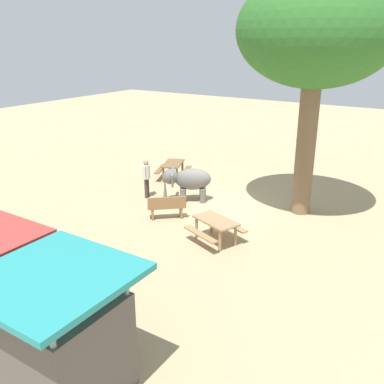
% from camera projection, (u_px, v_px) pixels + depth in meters
% --- Properties ---
extents(ground_plane, '(60.00, 60.00, 0.00)m').
position_uv_depth(ground_plane, '(218.00, 207.00, 16.74)').
color(ground_plane, tan).
extents(elephant, '(1.88, 1.72, 1.36)m').
position_uv_depth(elephant, '(188.00, 181.00, 17.06)').
color(elephant, slate).
rests_on(elephant, ground_plane).
extents(person_handler, '(0.32, 0.48, 1.62)m').
position_uv_depth(person_handler, '(146.00, 176.00, 17.43)').
color(person_handler, '#3F3833').
rests_on(person_handler, ground_plane).
extents(shade_tree_main, '(5.45, 5.00, 8.46)m').
position_uv_depth(shade_tree_main, '(316.00, 32.00, 14.07)').
color(shade_tree_main, brown).
rests_on(shade_tree_main, ground_plane).
extents(wooden_bench, '(1.32, 1.22, 0.88)m').
position_uv_depth(wooden_bench, '(167.00, 207.00, 15.47)').
color(wooden_bench, olive).
rests_on(wooden_bench, ground_plane).
extents(picnic_table_near, '(1.93, 1.94, 0.78)m').
position_uv_depth(picnic_table_near, '(173.00, 167.00, 19.90)').
color(picnic_table_near, brown).
rests_on(picnic_table_near, ground_plane).
extents(picnic_table_far, '(1.93, 1.92, 0.78)m').
position_uv_depth(picnic_table_far, '(216.00, 225.00, 13.66)').
color(picnic_table_far, '#9E7A51').
rests_on(picnic_table_far, ground_plane).
extents(market_stall_teal, '(2.50, 2.50, 2.52)m').
position_uv_depth(market_stall_teal, '(61.00, 341.00, 7.58)').
color(market_stall_teal, '#59514C').
rests_on(market_stall_teal, ground_plane).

